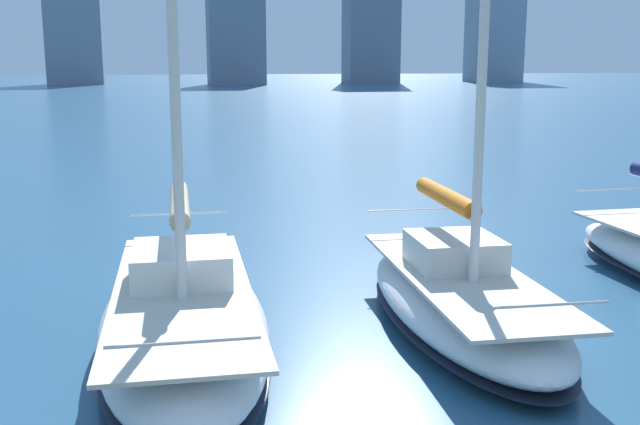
% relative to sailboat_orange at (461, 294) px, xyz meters
% --- Properties ---
extents(city_skyline, '(174.97, 20.42, 51.41)m').
position_rel_sailboat_orange_xyz_m(city_skyline, '(1.76, -154.28, 15.36)').
color(city_skyline, gray).
rests_on(city_skyline, ground).
extents(sailboat_orange, '(2.93, 7.30, 9.51)m').
position_rel_sailboat_orange_xyz_m(sailboat_orange, '(0.00, 0.00, 0.00)').
color(sailboat_orange, silver).
rests_on(sailboat_orange, ground).
extents(sailboat_tan, '(2.96, 8.16, 10.12)m').
position_rel_sailboat_orange_xyz_m(sailboat_tan, '(4.80, 0.05, 0.03)').
color(sailboat_tan, white).
rests_on(sailboat_tan, ground).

